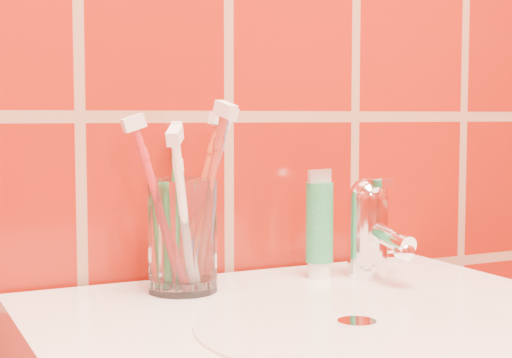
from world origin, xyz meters
TOP-DOWN VIEW (x-y plane):
  - glass_tumbler at (-0.09, 1.12)m, footprint 0.09×0.09m
  - toothpaste_tube at (0.08, 1.12)m, footprint 0.04×0.03m
  - faucet at (0.14, 1.09)m, footprint 0.05×0.11m
  - toothbrush_0 at (-0.07, 1.11)m, footprint 0.12×0.11m
  - toothbrush_1 at (-0.07, 1.09)m, footprint 0.09×0.14m
  - toothbrush_2 at (-0.10, 1.08)m, footprint 0.13×0.15m
  - toothbrush_3 at (-0.09, 1.15)m, footprint 0.11×0.16m
  - toothbrush_4 at (-0.12, 1.10)m, footprint 0.09×0.08m
  - toothbrush_5 at (-0.07, 1.13)m, footprint 0.11×0.10m

SIDE VIEW (x-z plane):
  - toothpaste_tube at x=0.08m, z-range 0.85..0.98m
  - glass_tumbler at x=-0.09m, z-range 0.85..0.97m
  - faucet at x=0.14m, z-range 0.85..0.97m
  - toothbrush_2 at x=-0.10m, z-range 0.84..1.04m
  - toothbrush_3 at x=-0.09m, z-range 0.84..1.04m
  - toothbrush_4 at x=-0.12m, z-range 0.85..1.04m
  - toothbrush_5 at x=-0.07m, z-range 0.85..1.05m
  - toothbrush_0 at x=-0.07m, z-range 0.84..1.06m
  - toothbrush_1 at x=-0.07m, z-range 0.84..1.07m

